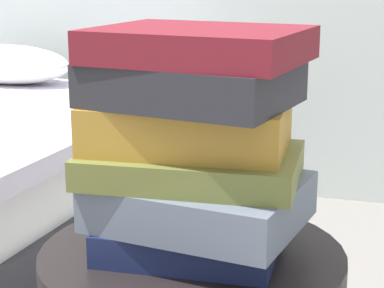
{
  "coord_description": "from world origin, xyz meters",
  "views": [
    {
      "loc": [
        0.26,
        -0.85,
        0.95
      ],
      "look_at": [
        0.0,
        0.0,
        0.72
      ],
      "focal_mm": 65.74,
      "sensor_mm": 36.0,
      "label": 1
    }
  ],
  "objects_px": {
    "book_ochre": "(188,125)",
    "book_navy": "(191,239)",
    "book_slate": "(200,201)",
    "book_charcoal": "(196,83)",
    "book_olive": "(193,165)",
    "book_maroon": "(200,45)"
  },
  "relations": [
    {
      "from": "book_navy",
      "to": "book_slate",
      "type": "xyz_separation_m",
      "value": [
        0.01,
        0.01,
        0.05
      ]
    },
    {
      "from": "book_olive",
      "to": "book_ochre",
      "type": "xyz_separation_m",
      "value": [
        -0.01,
        0.01,
        0.05
      ]
    },
    {
      "from": "book_slate",
      "to": "book_ochre",
      "type": "xyz_separation_m",
      "value": [
        -0.02,
        0.01,
        0.1
      ]
    },
    {
      "from": "book_slate",
      "to": "book_charcoal",
      "type": "xyz_separation_m",
      "value": [
        -0.01,
        0.0,
        0.16
      ]
    },
    {
      "from": "book_navy",
      "to": "book_slate",
      "type": "distance_m",
      "value": 0.05
    },
    {
      "from": "book_slate",
      "to": "book_maroon",
      "type": "relative_size",
      "value": 1.01
    },
    {
      "from": "book_charcoal",
      "to": "book_olive",
      "type": "bearing_deg",
      "value": -136.82
    },
    {
      "from": "book_slate",
      "to": "book_olive",
      "type": "relative_size",
      "value": 0.93
    },
    {
      "from": "book_slate",
      "to": "book_charcoal",
      "type": "bearing_deg",
      "value": -175.28
    },
    {
      "from": "book_olive",
      "to": "book_slate",
      "type": "bearing_deg",
      "value": 4.61
    },
    {
      "from": "book_olive",
      "to": "book_ochre",
      "type": "height_order",
      "value": "book_ochre"
    },
    {
      "from": "book_navy",
      "to": "book_ochre",
      "type": "bearing_deg",
      "value": 114.91
    },
    {
      "from": "book_charcoal",
      "to": "book_maroon",
      "type": "height_order",
      "value": "book_maroon"
    },
    {
      "from": "book_ochre",
      "to": "book_charcoal",
      "type": "height_order",
      "value": "book_charcoal"
    },
    {
      "from": "book_navy",
      "to": "book_ochre",
      "type": "xyz_separation_m",
      "value": [
        -0.01,
        0.02,
        0.15
      ]
    },
    {
      "from": "book_navy",
      "to": "book_slate",
      "type": "relative_size",
      "value": 0.89
    },
    {
      "from": "book_navy",
      "to": "book_charcoal",
      "type": "xyz_separation_m",
      "value": [
        0.0,
        0.01,
        0.21
      ]
    },
    {
      "from": "book_ochre",
      "to": "book_charcoal",
      "type": "relative_size",
      "value": 1.04
    },
    {
      "from": "book_olive",
      "to": "book_maroon",
      "type": "bearing_deg",
      "value": 44.76
    },
    {
      "from": "book_navy",
      "to": "book_maroon",
      "type": "relative_size",
      "value": 0.9
    },
    {
      "from": "book_ochre",
      "to": "book_navy",
      "type": "bearing_deg",
      "value": -66.23
    },
    {
      "from": "book_navy",
      "to": "book_maroon",
      "type": "bearing_deg",
      "value": 66.1
    }
  ]
}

